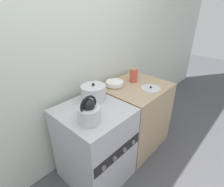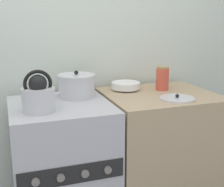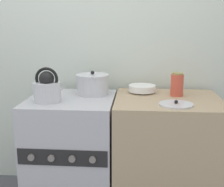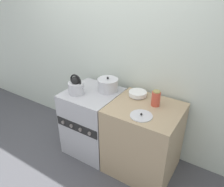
{
  "view_description": "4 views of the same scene",
  "coord_description": "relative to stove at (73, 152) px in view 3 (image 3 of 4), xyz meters",
  "views": [
    {
      "loc": [
        -0.88,
        -0.73,
        1.71
      ],
      "look_at": [
        0.26,
        0.32,
        0.91
      ],
      "focal_mm": 28.0,
      "sensor_mm": 36.0,
      "label": 1
    },
    {
      "loc": [
        -0.31,
        -1.54,
        1.36
      ],
      "look_at": [
        0.34,
        0.3,
        0.89
      ],
      "focal_mm": 50.0,
      "sensor_mm": 36.0,
      "label": 2
    },
    {
      "loc": [
        0.48,
        -1.84,
        1.38
      ],
      "look_at": [
        0.3,
        0.3,
        0.89
      ],
      "focal_mm": 50.0,
      "sensor_mm": 36.0,
      "label": 3
    },
    {
      "loc": [
        1.45,
        -1.51,
        2.05
      ],
      "look_at": [
        0.27,
        0.35,
        0.89
      ],
      "focal_mm": 35.0,
      "sensor_mm": 36.0,
      "label": 4
    }
  ],
  "objects": [
    {
      "name": "wall_back",
      "position": [
        0.0,
        0.42,
        0.83
      ],
      "size": [
        7.0,
        0.06,
        2.5
      ],
      "color": "silver",
      "rests_on": "ground_plane"
    },
    {
      "name": "stove",
      "position": [
        0.0,
        0.0,
        0.0
      ],
      "size": [
        0.62,
        0.66,
        0.84
      ],
      "color": "#B2B2B7",
      "rests_on": "ground_plane"
    },
    {
      "name": "counter",
      "position": [
        0.7,
        0.02,
        0.0
      ],
      "size": [
        0.75,
        0.67,
        0.85
      ],
      "color": "tan",
      "rests_on": "ground_plane"
    },
    {
      "name": "kettle",
      "position": [
        -0.14,
        -0.11,
        0.51
      ],
      "size": [
        0.23,
        0.19,
        0.24
      ],
      "color": "silver",
      "rests_on": "stove"
    },
    {
      "name": "cooking_pot",
      "position": [
        0.14,
        0.14,
        0.5
      ],
      "size": [
        0.25,
        0.25,
        0.18
      ],
      "color": "silver",
      "rests_on": "stove"
    },
    {
      "name": "enamel_bowl",
      "position": [
        0.51,
        0.19,
        0.46
      ],
      "size": [
        0.21,
        0.21,
        0.06
      ],
      "color": "white",
      "rests_on": "counter"
    },
    {
      "name": "storage_jar",
      "position": [
        0.77,
        0.11,
        0.51
      ],
      "size": [
        0.09,
        0.09,
        0.17
      ],
      "color": "#CC4C38",
      "rests_on": "counter"
    },
    {
      "name": "loose_pot_lid",
      "position": [
        0.73,
        -0.16,
        0.43
      ],
      "size": [
        0.22,
        0.22,
        0.03
      ],
      "color": "silver",
      "rests_on": "counter"
    }
  ]
}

